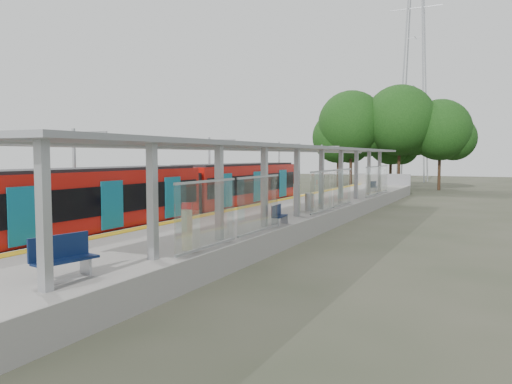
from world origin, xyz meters
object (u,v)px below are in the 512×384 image
at_px(info_pillar_far, 297,197).
at_px(bench_far, 373,186).
at_px(train, 181,193).
at_px(bench_mid, 278,214).
at_px(litter_bin, 309,202).
at_px(bench_near, 63,256).
at_px(info_pillar_near, 187,229).

bearing_deg(info_pillar_far, bench_far, 96.25).
height_order(train, bench_far, train).
distance_m(bench_mid, litter_bin, 6.24).
distance_m(bench_far, info_pillar_far, 17.65).
xyz_separation_m(bench_mid, bench_far, (-0.94, 23.32, 0.00)).
distance_m(train, bench_mid, 7.26).
distance_m(bench_far, litter_bin, 17.12).
xyz_separation_m(bench_near, bench_far, (-0.03, 35.00, -0.12)).
distance_m(info_pillar_near, info_pillar_far, 12.69).
bearing_deg(bench_far, litter_bin, -66.82).
bearing_deg(bench_near, info_pillar_near, 93.94).
distance_m(train, info_pillar_far, 6.54).
bearing_deg(bench_far, info_pillar_far, -68.66).
distance_m(train, litter_bin, 7.31).
height_order(train, bench_mid, train).
bearing_deg(train, bench_far, 74.24).
bearing_deg(info_pillar_near, bench_far, 73.85).
height_order(info_pillar_far, litter_bin, info_pillar_far).
bearing_deg(bench_mid, info_pillar_near, -98.65).
height_order(train, bench_near, train).
relative_size(bench_mid, litter_bin, 1.35).
relative_size(bench_far, info_pillar_far, 0.76).
relative_size(bench_near, bench_mid, 1.27).
height_order(bench_near, info_pillar_near, info_pillar_near).
height_order(bench_mid, info_pillar_far, info_pillar_far).
xyz_separation_m(bench_near, info_pillar_far, (-0.38, 17.35, 0.19)).
height_order(bench_near, bench_far, bench_near).
distance_m(bench_near, bench_far, 35.00).
xyz_separation_m(info_pillar_near, litter_bin, (-0.43, 13.18, -0.19)).
height_order(bench_near, litter_bin, bench_near).
height_order(info_pillar_near, info_pillar_far, info_pillar_far).
relative_size(train, litter_bin, 27.42).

